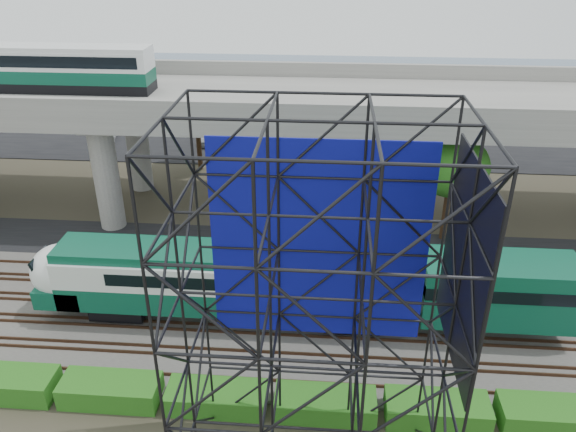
{
  "coord_description": "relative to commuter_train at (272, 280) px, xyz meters",
  "views": [
    {
      "loc": [
        5.79,
        -23.09,
        19.83
      ],
      "look_at": [
        3.49,
        6.0,
        4.75
      ],
      "focal_mm": 35.0,
      "sensor_mm": 36.0,
      "label": 1
    }
  ],
  "objects": [
    {
      "name": "rail_tracks",
      "position": [
        -2.94,
        -0.0,
        -2.6
      ],
      "size": [
        90.0,
        9.52,
        0.16
      ],
      "color": "#472D1E",
      "rests_on": "ballast_bed"
    },
    {
      "name": "scaffold_tower",
      "position": [
        2.58,
        -9.98,
        4.59
      ],
      "size": [
        9.36,
        6.36,
        15.0
      ],
      "color": "black",
      "rests_on": "ground"
    },
    {
      "name": "commuter_train",
      "position": [
        0.0,
        0.0,
        0.0
      ],
      "size": [
        29.3,
        3.06,
        4.3
      ],
      "color": "black",
      "rests_on": "rail_tracks"
    },
    {
      "name": "harbor_water",
      "position": [
        -2.94,
        54.0,
        -2.87
      ],
      "size": [
        140.0,
        40.0,
        0.03
      ],
      "primitive_type": "cube",
      "color": "#485B76",
      "rests_on": "ground"
    },
    {
      "name": "parking_lot",
      "position": [
        -2.94,
        32.0,
        -2.84
      ],
      "size": [
        90.0,
        18.0,
        0.08
      ],
      "primitive_type": "cube",
      "color": "black",
      "rests_on": "ground"
    },
    {
      "name": "ground",
      "position": [
        -2.94,
        -2.0,
        -2.88
      ],
      "size": [
        140.0,
        140.0,
        0.0
      ],
      "primitive_type": "plane",
      "color": "#474233",
      "rests_on": "ground"
    },
    {
      "name": "trees",
      "position": [
        -7.61,
        14.17,
        2.69
      ],
      "size": [
        40.94,
        16.94,
        7.69
      ],
      "color": "#382314",
      "rests_on": "ground"
    },
    {
      "name": "parked_cars",
      "position": [
        -1.25,
        31.64,
        -2.17
      ],
      "size": [
        34.29,
        9.81,
        1.32
      ],
      "color": "white",
      "rests_on": "parking_lot"
    },
    {
      "name": "service_road",
      "position": [
        -2.94,
        8.5,
        -2.84
      ],
      "size": [
        90.0,
        5.0,
        0.08
      ],
      "primitive_type": "cube",
      "color": "black",
      "rests_on": "ground"
    },
    {
      "name": "overpass",
      "position": [
        -3.9,
        14.0,
        5.33
      ],
      "size": [
        80.0,
        12.0,
        12.4
      ],
      "color": "#9E9B93",
      "rests_on": "ground"
    },
    {
      "name": "hedge_strip",
      "position": [
        -1.94,
        -6.3,
        -2.32
      ],
      "size": [
        34.6,
        1.8,
        1.2
      ],
      "color": "#1D5F15",
      "rests_on": "ground"
    },
    {
      "name": "ballast_bed",
      "position": [
        -2.94,
        0.0,
        -2.78
      ],
      "size": [
        90.0,
        12.0,
        0.2
      ],
      "primitive_type": "cube",
      "color": "slate",
      "rests_on": "ground"
    }
  ]
}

